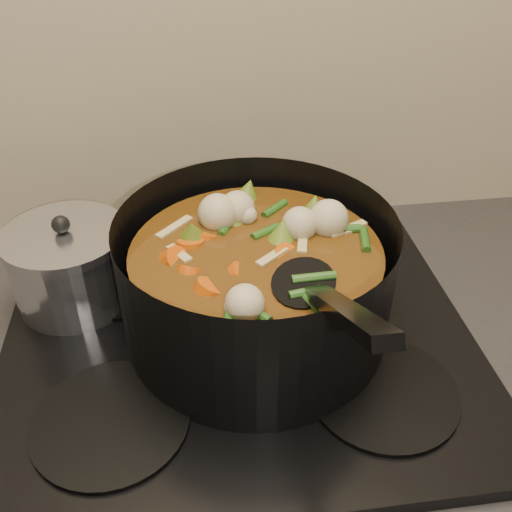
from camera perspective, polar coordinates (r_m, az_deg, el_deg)
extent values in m
cube|color=black|center=(0.81, -1.72, -9.82)|extent=(2.64, 0.64, 0.05)
cube|color=black|center=(0.78, -1.76, -8.03)|extent=(0.62, 0.54, 0.02)
cylinder|color=black|center=(0.69, -14.32, -15.70)|extent=(0.18, 0.18, 0.01)
cylinder|color=black|center=(0.72, 12.60, -13.08)|extent=(0.18, 0.18, 0.01)
cylinder|color=black|center=(0.88, -13.17, -2.33)|extent=(0.18, 0.18, 0.01)
cylinder|color=black|center=(0.90, 7.51, -0.67)|extent=(0.18, 0.18, 0.01)
cylinder|color=black|center=(0.72, 0.00, -2.28)|extent=(0.40, 0.40, 0.17)
cylinder|color=black|center=(0.78, 0.00, -6.90)|extent=(0.34, 0.34, 0.01)
cylinder|color=#4F2D0D|center=(0.73, 0.00, -3.15)|extent=(0.31, 0.31, 0.12)
cylinder|color=orange|center=(0.71, 3.69, 0.65)|extent=(0.03, 0.04, 0.03)
cylinder|color=orange|center=(0.76, 2.22, 3.71)|extent=(0.05, 0.05, 0.03)
cylinder|color=orange|center=(0.78, -5.62, 4.24)|extent=(0.05, 0.05, 0.03)
cylinder|color=orange|center=(0.69, -5.19, -0.25)|extent=(0.04, 0.04, 0.03)
cylinder|color=orange|center=(0.63, -2.76, -4.74)|extent=(0.04, 0.04, 0.03)
cylinder|color=orange|center=(0.67, 2.70, -1.29)|extent=(0.05, 0.05, 0.03)
cylinder|color=orange|center=(0.72, 6.30, 1.34)|extent=(0.04, 0.04, 0.03)
cylinder|color=orange|center=(0.80, 2.05, 5.18)|extent=(0.04, 0.04, 0.03)
cylinder|color=orange|center=(0.74, -3.66, 2.33)|extent=(0.05, 0.05, 0.03)
sphere|color=#CCBA90|center=(0.70, 5.84, 1.84)|extent=(0.05, 0.05, 0.05)
sphere|color=#CCBA90|center=(0.75, -1.05, 4.47)|extent=(0.05, 0.05, 0.05)
sphere|color=#CCBA90|center=(0.68, -5.90, 0.54)|extent=(0.05, 0.05, 0.05)
sphere|color=#CCBA90|center=(0.64, 1.94, -2.14)|extent=(0.05, 0.05, 0.05)
sphere|color=#CCBA90|center=(0.71, 5.43, 2.54)|extent=(0.05, 0.05, 0.05)
cone|color=#5B721C|center=(0.62, -2.91, -3.95)|extent=(0.05, 0.05, 0.04)
cone|color=#5B721C|center=(0.66, 7.56, -1.27)|extent=(0.05, 0.05, 0.04)
cone|color=#5B721C|center=(0.76, 4.39, 4.41)|extent=(0.05, 0.05, 0.04)
cone|color=#5B721C|center=(0.76, -5.29, 4.02)|extent=(0.05, 0.05, 0.04)
cone|color=#5B721C|center=(0.65, -7.00, -1.94)|extent=(0.05, 0.05, 0.04)
cone|color=#5B721C|center=(0.63, 4.14, -3.61)|extent=(0.05, 0.05, 0.04)
cylinder|color=#2C5C1B|center=(0.73, 2.12, 2.84)|extent=(0.01, 0.05, 0.01)
cylinder|color=#2C5C1B|center=(0.79, -2.96, 5.46)|extent=(0.04, 0.04, 0.01)
cylinder|color=#2C5C1B|center=(0.73, -7.20, 2.21)|extent=(0.05, 0.02, 0.01)
cylinder|color=#2C5C1B|center=(0.67, -5.39, -1.17)|extent=(0.03, 0.05, 0.01)
cylinder|color=#2C5C1B|center=(0.65, -0.50, -1.82)|extent=(0.03, 0.05, 0.01)
cylinder|color=#2C5C1B|center=(0.63, 7.56, -3.55)|extent=(0.05, 0.02, 0.01)
cylinder|color=#2C5C1B|center=(0.71, 7.73, 1.29)|extent=(0.04, 0.04, 0.01)
cylinder|color=#2C5C1B|center=(0.75, 3.08, 3.58)|extent=(0.01, 0.05, 0.01)
cylinder|color=#2C5C1B|center=(0.74, -1.30, 3.05)|extent=(0.04, 0.04, 0.01)
cylinder|color=#2C5C1B|center=(0.74, -8.64, 2.64)|extent=(0.05, 0.02, 0.01)
cylinder|color=#2C5C1B|center=(0.66, -7.17, -1.66)|extent=(0.03, 0.05, 0.01)
cylinder|color=#2C5C1B|center=(0.64, -0.92, -3.00)|extent=(0.03, 0.05, 0.01)
cube|color=tan|center=(0.73, -5.96, 2.53)|extent=(0.05, 0.01, 0.00)
cube|color=tan|center=(0.65, -5.27, -2.33)|extent=(0.02, 0.05, 0.00)
cube|color=tan|center=(0.64, 3.63, -3.12)|extent=(0.05, 0.04, 0.00)
cube|color=tan|center=(0.71, 6.73, 1.52)|extent=(0.04, 0.04, 0.00)
cube|color=tan|center=(0.77, 0.72, 4.44)|extent=(0.03, 0.05, 0.00)
cube|color=tan|center=(0.73, -6.14, 2.34)|extent=(0.05, 0.02, 0.00)
cube|color=tan|center=(0.65, -4.99, -2.50)|extent=(0.01, 0.05, 0.00)
ellipsoid|color=black|center=(0.65, 4.77, -2.78)|extent=(0.10, 0.12, 0.01)
cube|color=black|center=(0.52, 8.81, -5.53)|extent=(0.03, 0.20, 0.13)
cylinder|color=silver|center=(0.84, -17.97, -1.29)|extent=(0.16, 0.16, 0.10)
cylinder|color=silver|center=(0.81, -18.70, 1.92)|extent=(0.17, 0.17, 0.01)
sphere|color=black|center=(0.80, -18.95, 3.00)|extent=(0.02, 0.02, 0.02)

